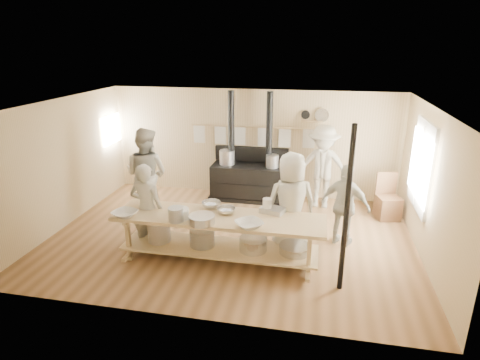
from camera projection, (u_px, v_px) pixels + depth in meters
The scene contains 24 objects.
ground at pixel (231, 237), 7.91m from camera, with size 7.00×7.00×0.00m, color brown.
room_shell at pixel (230, 158), 7.38m from camera, with size 7.00×7.00×7.00m.
window_right at pixel (422, 166), 7.33m from camera, with size 0.09×1.50×1.65m.
left_opening at pixel (111, 129), 9.88m from camera, with size 0.00×0.90×0.90m.
stove at pixel (249, 178), 9.70m from camera, with size 1.90×0.75×2.60m.
towel_rail at pixel (252, 133), 9.62m from camera, with size 3.00×0.04×0.47m.
back_wall_shelf at pixel (315, 117), 9.24m from camera, with size 0.63×0.14×0.32m.
prep_table at pixel (218, 233), 6.91m from camera, with size 3.60×0.90×0.85m.
support_post at pixel (346, 212), 5.85m from camera, with size 0.08×0.08×2.60m, color black.
cook_far_left at pixel (147, 209), 7.14m from camera, with size 0.61×0.40×1.67m, color #BAB8A5.
cook_left at pixel (146, 174), 8.46m from camera, with size 0.97×0.76×2.00m, color #BAB8A5.
cook_center at pixel (291, 204), 7.08m from camera, with size 0.91×0.59×1.87m, color #BAB8A5.
cook_right at pixel (345, 205), 7.40m from camera, with size 0.92×0.38×1.57m, color #BAB8A5.
cook_by_window at pixel (322, 167), 9.08m from camera, with size 1.24×0.71×1.92m, color #BAB8A5.
chair at pixel (388, 205), 8.70m from camera, with size 0.56×0.56×0.98m.
bowl_white_a at pixel (125, 214), 6.76m from camera, with size 0.40×0.40×0.10m, color white.
bowl_steel_a at pixel (211, 205), 7.13m from camera, with size 0.34×0.34×0.11m, color silver.
bowl_white_b at pixel (249, 224), 6.37m from camera, with size 0.42×0.42×0.10m, color white.
bowl_steel_b at pixel (226, 211), 6.89m from camera, with size 0.32×0.32×0.10m, color silver.
roasting_pan at pixel (273, 210), 6.92m from camera, with size 0.40×0.27×0.09m, color #B2B2B7.
mixing_bowl_large at pixel (202, 219), 6.51m from camera, with size 0.43×0.43×0.14m, color silver.
bucket_galv at pixel (176, 214), 6.57m from camera, with size 0.26×0.26×0.24m, color gray.
deep_bowl_enamel at pixel (180, 214), 6.67m from camera, with size 0.29×0.29×0.18m, color white.
pitcher at pixel (267, 205), 6.92m from camera, with size 0.16×0.16×0.25m, color white.
Camera 1 is at (1.58, -6.93, 3.65)m, focal length 30.00 mm.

